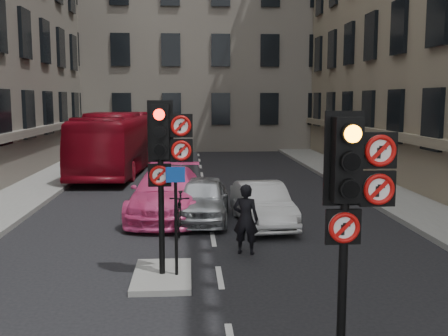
{
  "coord_description": "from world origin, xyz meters",
  "views": [
    {
      "loc": [
        -0.62,
        -5.57,
        3.74
      ],
      "look_at": [
        -0.05,
        2.92,
        2.6
      ],
      "focal_mm": 42.0,
      "sensor_mm": 36.0,
      "label": 1
    }
  ],
  "objects": [
    {
      "name": "pavement_right",
      "position": [
        7.2,
        12.0,
        0.08
      ],
      "size": [
        3.0,
        50.0,
        0.16
      ],
      "primitive_type": "cube",
      "color": "gray",
      "rests_on": "ground"
    },
    {
      "name": "centre_island",
      "position": [
        -1.2,
        5.0,
        0.06
      ],
      "size": [
        1.2,
        2.0,
        0.12
      ],
      "primitive_type": "cube",
      "color": "gray",
      "rests_on": "ground"
    },
    {
      "name": "building_far",
      "position": [
        0.0,
        38.0,
        10.0
      ],
      "size": [
        30.0,
        14.0,
        20.0
      ],
      "primitive_type": "cube",
      "color": "gray",
      "rests_on": "ground"
    },
    {
      "name": "signal_near",
      "position": [
        1.49,
        0.99,
        2.58
      ],
      "size": [
        0.91,
        0.4,
        3.58
      ],
      "color": "black",
      "rests_on": "ground"
    },
    {
      "name": "signal_far",
      "position": [
        -1.11,
        4.99,
        2.7
      ],
      "size": [
        0.91,
        0.4,
        3.58
      ],
      "color": "black",
      "rests_on": "centre_island"
    },
    {
      "name": "car_silver",
      "position": [
        -0.22,
        10.24,
        0.67
      ],
      "size": [
        1.9,
        4.03,
        1.33
      ],
      "primitive_type": "imported",
      "rotation": [
        0.0,
        0.0,
        -0.09
      ],
      "color": "#A8ABAF",
      "rests_on": "ground"
    },
    {
      "name": "car_white",
      "position": [
        1.53,
        9.54,
        0.62
      ],
      "size": [
        1.65,
        3.88,
        1.24
      ],
      "primitive_type": "imported",
      "rotation": [
        0.0,
        0.0,
        0.09
      ],
      "color": "silver",
      "rests_on": "ground"
    },
    {
      "name": "car_pink",
      "position": [
        -1.33,
        10.86,
        0.75
      ],
      "size": [
        2.5,
        5.32,
        1.5
      ],
      "primitive_type": "imported",
      "rotation": [
        0.0,
        0.0,
        -0.08
      ],
      "color": "#E54388",
      "rests_on": "ground"
    },
    {
      "name": "bus_red",
      "position": [
        -4.21,
        20.97,
        1.52
      ],
      "size": [
        3.17,
        11.07,
        3.05
      ],
      "primitive_type": "imported",
      "rotation": [
        0.0,
        0.0,
        -0.06
      ],
      "color": "maroon",
      "rests_on": "ground"
    },
    {
      "name": "motorcycle",
      "position": [
        -0.88,
        8.79,
        0.57
      ],
      "size": [
        0.59,
        1.9,
        1.13
      ],
      "primitive_type": "imported",
      "rotation": [
        0.0,
        0.0,
        -0.03
      ],
      "color": "black",
      "rests_on": "ground"
    },
    {
      "name": "motorcyclist",
      "position": [
        0.72,
        6.67,
        0.85
      ],
      "size": [
        0.72,
        0.58,
        1.71
      ],
      "primitive_type": "imported",
      "rotation": [
        0.0,
        0.0,
        2.82
      ],
      "color": "black",
      "rests_on": "ground"
    },
    {
      "name": "info_sign",
      "position": [
        -0.9,
        4.88,
        1.57
      ],
      "size": [
        0.39,
        0.12,
        2.25
      ],
      "rotation": [
        0.0,
        0.0,
        0.03
      ],
      "color": "black",
      "rests_on": "centre_island"
    }
  ]
}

